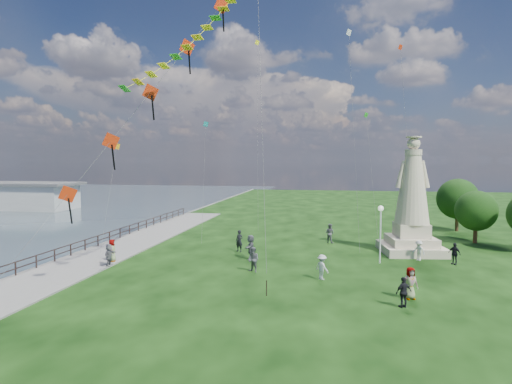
% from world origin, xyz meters
% --- Properties ---
extents(waterfront, '(200.00, 200.00, 1.51)m').
position_xyz_m(waterfront, '(-15.24, 8.99, -0.06)').
color(waterfront, '#364651').
rests_on(waterfront, ground).
extents(statue, '(5.28, 5.28, 9.57)m').
position_xyz_m(statue, '(10.54, 16.33, 3.62)').
color(statue, '#C5B995').
rests_on(statue, ground).
extents(lamppost, '(0.40, 0.40, 4.30)m').
position_xyz_m(lamppost, '(7.61, 12.12, 3.10)').
color(lamppost, silver).
rests_on(lamppost, ground).
extents(tree_row, '(7.27, 13.93, 5.68)m').
position_xyz_m(tree_row, '(18.25, 23.67, 3.25)').
color(tree_row, '#382314').
rests_on(tree_row, ground).
extents(person_1, '(0.98, 0.86, 1.72)m').
position_xyz_m(person_1, '(-1.17, 7.97, 0.86)').
color(person_1, '#595960').
rests_on(person_1, ground).
extents(person_2, '(1.12, 1.12, 1.61)m').
position_xyz_m(person_2, '(3.49, 6.96, 0.81)').
color(person_2, silver).
rests_on(person_2, ground).
extents(person_3, '(1.06, 0.89, 1.62)m').
position_xyz_m(person_3, '(7.79, 2.40, 0.81)').
color(person_3, black).
rests_on(person_3, ground).
extents(person_4, '(1.00, 0.80, 1.78)m').
position_xyz_m(person_4, '(8.37, 3.90, 0.89)').
color(person_4, '#595960').
rests_on(person_4, ground).
extents(person_5, '(0.69, 1.48, 1.57)m').
position_xyz_m(person_5, '(-11.62, 7.53, 0.79)').
color(person_5, '#595960').
rests_on(person_5, ground).
extents(person_6, '(0.77, 0.64, 1.81)m').
position_xyz_m(person_6, '(-3.54, 14.24, 0.91)').
color(person_6, black).
rests_on(person_6, ground).
extents(person_7, '(1.02, 0.88, 1.79)m').
position_xyz_m(person_7, '(3.88, 19.44, 0.89)').
color(person_7, '#595960').
rests_on(person_7, ground).
extents(person_8, '(1.09, 1.04, 1.55)m').
position_xyz_m(person_8, '(10.64, 13.55, 0.77)').
color(person_8, silver).
rests_on(person_8, ground).
extents(person_9, '(0.99, 1.02, 1.61)m').
position_xyz_m(person_9, '(12.97, 12.73, 0.80)').
color(person_9, black).
rests_on(person_9, ground).
extents(person_10, '(0.75, 0.93, 1.65)m').
position_xyz_m(person_10, '(-12.06, 8.76, 0.83)').
color(person_10, '#595960').
rests_on(person_10, ground).
extents(person_11, '(0.81, 1.79, 1.90)m').
position_xyz_m(person_11, '(-2.08, 11.67, 0.95)').
color(person_11, '#595960').
rests_on(person_11, ground).
extents(red_kite_train, '(10.60, 9.35, 18.40)m').
position_xyz_m(red_kite_train, '(-7.17, 4.58, 11.36)').
color(red_kite_train, black).
rests_on(red_kite_train, ground).
extents(small_kites, '(27.55, 18.72, 21.55)m').
position_xyz_m(small_kites, '(-0.08, 23.26, 12.69)').
color(small_kites, teal).
rests_on(small_kites, ground).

